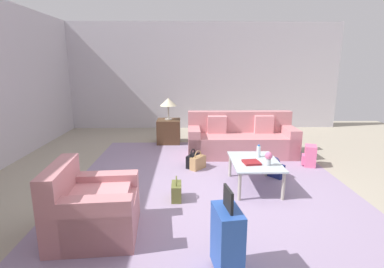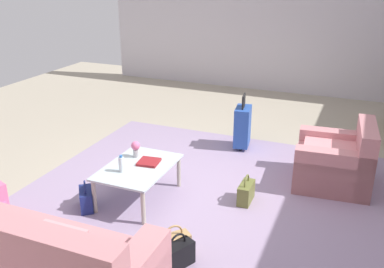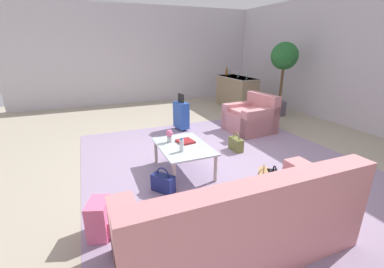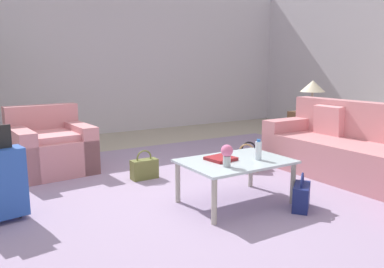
% 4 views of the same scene
% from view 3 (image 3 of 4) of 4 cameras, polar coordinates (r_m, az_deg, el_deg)
% --- Properties ---
extents(ground_plane, '(12.00, 12.00, 0.00)m').
position_cam_3_polar(ground_plane, '(4.59, 2.21, -5.07)').
color(ground_plane, '#A89E89').
extents(wall_back, '(10.24, 0.12, 3.10)m').
position_cam_3_polar(wall_back, '(6.96, 35.41, 13.03)').
color(wall_back, silver).
rests_on(wall_back, ground).
extents(wall_left, '(0.12, 8.00, 3.10)m').
position_cam_3_polar(wall_left, '(9.03, -11.73, 16.71)').
color(wall_left, silver).
rests_on(wall_left, ground).
extents(area_rug, '(5.20, 4.40, 0.01)m').
position_cam_3_polar(area_rug, '(4.20, 8.17, -7.66)').
color(area_rug, '#9984A3').
rests_on(area_rug, ground).
extents(couch, '(0.87, 2.25, 0.91)m').
position_cam_3_polar(couch, '(2.53, 11.17, -19.76)').
color(couch, '#C67F84').
rests_on(couch, ground).
extents(armchair, '(0.99, 0.99, 0.84)m').
position_cam_3_polar(armchair, '(6.03, 13.16, 3.39)').
color(armchair, '#C67F84').
rests_on(armchair, ground).
extents(coffee_table, '(1.04, 0.73, 0.44)m').
position_cam_3_polar(coffee_table, '(3.92, -1.94, -3.31)').
color(coffee_table, silver).
rests_on(coffee_table, ground).
extents(water_bottle, '(0.06, 0.06, 0.20)m').
position_cam_3_polar(water_bottle, '(3.66, -2.32, -2.53)').
color(water_bottle, silver).
rests_on(water_bottle, coffee_table).
extents(coffee_table_book, '(0.28, 0.27, 0.03)m').
position_cam_3_polar(coffee_table_book, '(4.03, -1.48, -1.65)').
color(coffee_table_book, maroon).
rests_on(coffee_table_book, coffee_table).
extents(flower_vase, '(0.11, 0.11, 0.21)m').
position_cam_3_polar(flower_vase, '(4.01, -5.08, -0.18)').
color(flower_vase, '#B2B7BC').
rests_on(flower_vase, coffee_table).
extents(bar_console, '(1.58, 0.64, 0.95)m').
position_cam_3_polar(bar_console, '(8.28, 9.81, 9.23)').
color(bar_console, '#937F60').
rests_on(bar_console, ground).
extents(wine_glass_leftmost, '(0.08, 0.08, 0.15)m').
position_cam_3_polar(wine_glass_leftmost, '(8.68, 8.30, 13.54)').
color(wine_glass_leftmost, silver).
rests_on(wine_glass_leftmost, bar_console).
extents(wine_glass_left_of_centre, '(0.08, 0.08, 0.15)m').
position_cam_3_polar(wine_glass_left_of_centre, '(8.21, 10.18, 13.13)').
color(wine_glass_left_of_centre, silver).
rests_on(wine_glass_left_of_centre, bar_console).
extents(wine_glass_right_of_centre, '(0.08, 0.08, 0.15)m').
position_cam_3_polar(wine_glass_right_of_centre, '(7.74, 12.06, 12.65)').
color(wine_glass_right_of_centre, silver).
rests_on(wine_glass_right_of_centre, bar_console).
extents(wine_bottle_amber, '(0.07, 0.07, 0.30)m').
position_cam_3_polar(wine_bottle_amber, '(8.53, 7.65, 13.53)').
color(wine_bottle_amber, brown).
rests_on(wine_bottle_amber, bar_console).
extents(suitcase_blue, '(0.43, 0.28, 0.85)m').
position_cam_3_polar(suitcase_blue, '(5.94, -2.43, 4.29)').
color(suitcase_blue, '#2851AD').
rests_on(suitcase_blue, ground).
extents(handbag_tan, '(0.33, 0.31, 0.36)m').
position_cam_3_polar(handbag_tan, '(3.74, 15.47, -9.57)').
color(handbag_tan, tan).
rests_on(handbag_tan, ground).
extents(handbag_navy, '(0.34, 0.31, 0.36)m').
position_cam_3_polar(handbag_navy, '(3.54, -6.43, -10.73)').
color(handbag_navy, navy).
rests_on(handbag_navy, ground).
extents(handbag_black, '(0.35, 0.27, 0.36)m').
position_cam_3_polar(handbag_black, '(3.72, 17.69, -9.98)').
color(handbag_black, black).
rests_on(handbag_black, ground).
extents(handbag_olive, '(0.32, 0.14, 0.36)m').
position_cam_3_polar(handbag_olive, '(4.88, 9.74, -2.20)').
color(handbag_olive, olive).
rests_on(handbag_olive, ground).
extents(backpack_pink, '(0.35, 0.32, 0.40)m').
position_cam_3_polar(backpack_pink, '(2.93, -19.64, -17.39)').
color(backpack_pink, pink).
rests_on(backpack_pink, ground).
extents(potted_ficus, '(0.71, 0.71, 1.97)m').
position_cam_3_polar(potted_ficus, '(7.49, 19.68, 14.39)').
color(potted_ficus, '#514C56').
rests_on(potted_ficus, ground).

